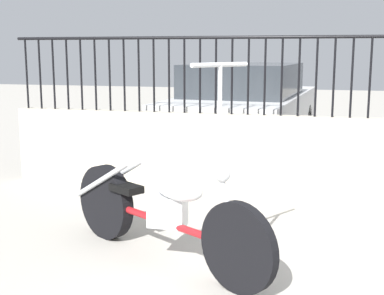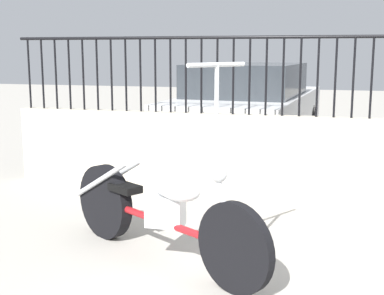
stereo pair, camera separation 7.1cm
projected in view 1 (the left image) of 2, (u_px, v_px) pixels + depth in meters
low_wall at (374, 160)px, 5.80m from camera, size 8.56×0.18×0.90m
fence_railing at (380, 64)px, 5.62m from camera, size 8.56×0.04×0.88m
motorcycle_red at (155, 209)px, 4.18m from camera, size 1.92×1.25×1.55m
car_white at (246, 107)px, 8.75m from camera, size 2.08×4.59×1.42m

